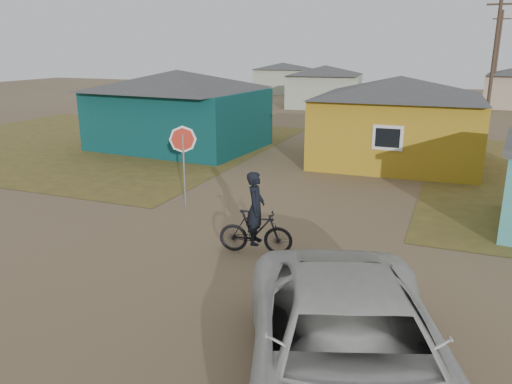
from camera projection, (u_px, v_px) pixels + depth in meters
ground at (203, 281)px, 11.35m from camera, size 120.00×120.00×0.00m
grass_nw at (90, 142)px, 27.95m from camera, size 20.00×18.00×0.00m
house_teal at (178, 108)px, 25.85m from camera, size 8.93×7.08×4.00m
house_yellow at (398, 119)px, 22.35m from camera, size 7.72×6.76×3.90m
house_pale_west at (325, 86)px, 43.25m from camera, size 7.04×6.15×3.60m
house_pale_north at (283, 77)px, 56.84m from camera, size 6.28×5.81×3.40m
utility_pole_near at (493, 65)px, 27.44m from camera, size 1.40×0.20×8.00m
utility_pole_far at (497, 59)px, 41.32m from camera, size 1.40×0.20×8.00m
stop_sign at (183, 148)px, 16.09m from camera, size 0.88×0.14×2.70m
cyclist at (256, 224)px, 12.68m from camera, size 1.97×0.91×2.15m
vehicle at (350, 355)px, 7.10m from camera, size 4.97×7.05×1.79m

